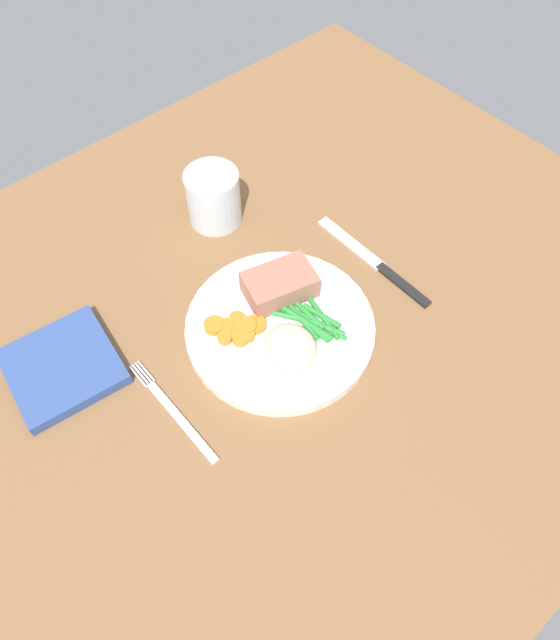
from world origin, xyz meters
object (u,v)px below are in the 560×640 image
dinner_plate (280,328)px  napkin (63,367)px  knife (375,263)px  fork (173,411)px  meat_portion (280,285)px  water_glass (214,200)px

dinner_plate → napkin: bearing=150.9°
knife → fork: bearing=-178.6°
knife → napkin: (-41.11, 13.49, 0.61)cm
dinner_plate → fork: size_ratio=1.45×
dinner_plate → meat_portion: meat_portion is taller
knife → water_glass: water_glass is taller
napkin → water_glass: bearing=15.2°
knife → meat_portion: bearing=165.3°
meat_portion → napkin: 28.70cm
fork → napkin: 15.10cm
knife → water_glass: 24.58cm
dinner_plate → napkin: size_ratio=1.91×
dinner_plate → knife: (17.36, -0.29, -0.60)cm
meat_portion → water_glass: (2.76, 17.47, 0.20)cm
fork → meat_portion: bearing=7.6°
knife → napkin: 43.27cm
dinner_plate → napkin: same height
meat_portion → fork: bearing=-168.6°
fork → dinner_plate: bearing=-2.9°
dinner_plate → fork: bearing=-179.1°
knife → napkin: napkin is taller
fork → water_glass: bearing=39.4°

